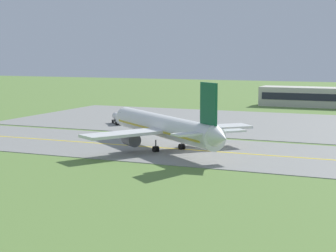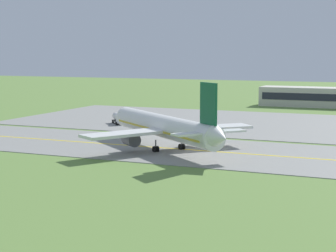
% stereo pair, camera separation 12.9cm
% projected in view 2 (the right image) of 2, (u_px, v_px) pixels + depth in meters
% --- Properties ---
extents(ground_plane, '(500.00, 500.00, 0.00)m').
position_uv_depth(ground_plane, '(194.00, 151.00, 99.94)').
color(ground_plane, olive).
extents(taxiway_strip, '(240.00, 28.00, 0.10)m').
position_uv_depth(taxiway_strip, '(194.00, 150.00, 99.93)').
color(taxiway_strip, gray).
rests_on(taxiway_strip, ground).
extents(apron_pad, '(140.00, 52.00, 0.10)m').
position_uv_depth(apron_pad, '(294.00, 125.00, 134.40)').
color(apron_pad, gray).
rests_on(apron_pad, ground).
extents(taxiway_centreline, '(220.00, 0.60, 0.01)m').
position_uv_depth(taxiway_centreline, '(194.00, 150.00, 99.92)').
color(taxiway_centreline, yellow).
rests_on(taxiway_centreline, taxiway_strip).
extents(airplane_lead, '(33.12, 29.42, 12.70)m').
position_uv_depth(airplane_lead, '(165.00, 127.00, 100.23)').
color(airplane_lead, white).
rests_on(airplane_lead, ground).
extents(service_truck_catering, '(5.50, 5.86, 2.65)m').
position_uv_depth(service_truck_catering, '(119.00, 118.00, 136.45)').
color(service_truck_catering, silver).
rests_on(service_truck_catering, ground).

